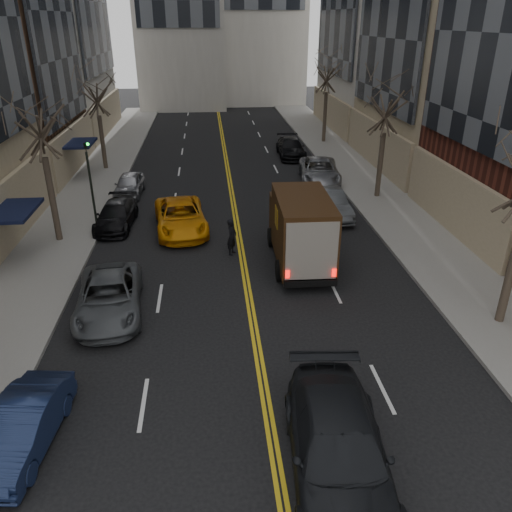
# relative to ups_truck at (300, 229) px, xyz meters

# --- Properties ---
(sidewalk_left) EXTENTS (4.00, 66.00, 0.15)m
(sidewalk_left) POSITION_rel_ups_truck_xyz_m (-11.51, 10.41, -1.55)
(sidewalk_left) COLOR slate
(sidewalk_left) RESTS_ON ground
(sidewalk_right) EXTENTS (4.00, 66.00, 0.15)m
(sidewalk_right) POSITION_rel_ups_truck_xyz_m (6.49, 10.41, -1.55)
(sidewalk_right) COLOR slate
(sidewalk_right) RESTS_ON ground
(tree_lf_mid) EXTENTS (3.20, 3.20, 8.91)m
(tree_lf_mid) POSITION_rel_ups_truck_xyz_m (-11.31, 3.41, 4.97)
(tree_lf_mid) COLOR #382D23
(tree_lf_mid) RESTS_ON sidewalk_left
(tree_lf_far) EXTENTS (3.20, 3.20, 8.12)m
(tree_lf_far) POSITION_rel_ups_truck_xyz_m (-11.31, 16.41, 4.40)
(tree_lf_far) COLOR #382D23
(tree_lf_far) RESTS_ON sidewalk_left
(tree_rt_mid) EXTENTS (3.20, 3.20, 8.32)m
(tree_rt_mid) POSITION_rel_ups_truck_xyz_m (6.29, 8.41, 4.54)
(tree_rt_mid) COLOR #382D23
(tree_rt_mid) RESTS_ON sidewalk_right
(tree_rt_far) EXTENTS (3.20, 3.20, 9.11)m
(tree_rt_far) POSITION_rel_ups_truck_xyz_m (6.29, 23.41, 5.11)
(tree_rt_far) COLOR #382D23
(tree_rt_far) RESTS_ON sidewalk_right
(traffic_signal) EXTENTS (0.29, 0.26, 4.70)m
(traffic_signal) POSITION_rel_ups_truck_xyz_m (-9.91, 5.41, 1.19)
(traffic_signal) COLOR black
(traffic_signal) RESTS_ON sidewalk_left
(ups_truck) EXTENTS (2.54, 5.95, 3.23)m
(ups_truck) POSITION_rel_ups_truck_xyz_m (0.00, 0.00, 0.00)
(ups_truck) COLOR black
(ups_truck) RESTS_ON ground
(observer_sedan) EXTENTS (2.75, 5.81, 1.64)m
(observer_sedan) POSITION_rel_ups_truck_xyz_m (-1.12, -11.50, -0.81)
(observer_sedan) COLOR black
(observer_sedan) RESTS_ON ground
(taxi) EXTENTS (3.10, 5.61, 1.49)m
(taxi) POSITION_rel_ups_truck_xyz_m (-5.42, 4.31, -0.88)
(taxi) COLOR orange
(taxi) RESTS_ON ground
(pedestrian) EXTENTS (0.64, 0.74, 1.72)m
(pedestrian) POSITION_rel_ups_truck_xyz_m (-2.95, 1.21, -0.77)
(pedestrian) COLOR black
(pedestrian) RESTS_ON ground
(parked_lf_b) EXTENTS (1.80, 4.01, 1.28)m
(parked_lf_b) POSITION_rel_ups_truck_xyz_m (-8.81, -9.87, -0.99)
(parked_lf_b) COLOR #131D3C
(parked_lf_b) RESTS_ON ground
(parked_lf_c) EXTENTS (2.75, 5.15, 1.38)m
(parked_lf_c) POSITION_rel_ups_truck_xyz_m (-7.72, -3.52, -0.94)
(parked_lf_c) COLOR #494D50
(parked_lf_c) RESTS_ON ground
(parked_lf_d) EXTENTS (2.00, 4.45, 1.27)m
(parked_lf_d) POSITION_rel_ups_truck_xyz_m (-8.81, 5.19, -0.99)
(parked_lf_d) COLOR black
(parked_lf_d) RESTS_ON ground
(parked_lf_e) EXTENTS (1.74, 3.96, 1.32)m
(parked_lf_e) POSITION_rel_ups_truck_xyz_m (-8.81, 10.42, -0.96)
(parked_lf_e) COLOR #93959A
(parked_lf_e) RESTS_ON ground
(parked_rt_a) EXTENTS (1.87, 4.55, 1.47)m
(parked_rt_a) POSITION_rel_ups_truck_xyz_m (2.64, 5.63, -0.89)
(parked_rt_a) COLOR #43474A
(parked_rt_a) RESTS_ON ground
(parked_rt_b) EXTENTS (3.17, 5.74, 1.52)m
(parked_rt_b) POSITION_rel_ups_truck_xyz_m (3.44, 11.97, -0.87)
(parked_rt_b) COLOR #939499
(parked_rt_b) RESTS_ON ground
(parked_rt_c) EXTENTS (2.10, 4.92, 1.42)m
(parked_rt_c) POSITION_rel_ups_truck_xyz_m (2.63, 18.85, -0.92)
(parked_rt_c) COLOR black
(parked_rt_c) RESTS_ON ground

